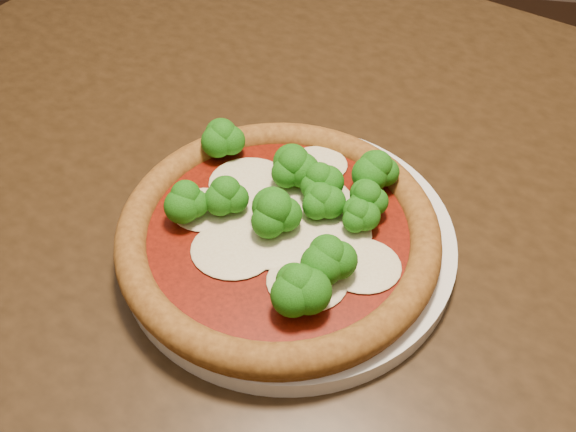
# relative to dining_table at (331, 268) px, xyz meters

# --- Properties ---
(dining_table) EXTENTS (1.39, 1.27, 0.75)m
(dining_table) POSITION_rel_dining_table_xyz_m (0.00, 0.00, 0.00)
(dining_table) COLOR black
(dining_table) RESTS_ON floor
(plate) EXTENTS (0.29, 0.29, 0.02)m
(plate) POSITION_rel_dining_table_xyz_m (-0.04, -0.06, 0.11)
(plate) COLOR silver
(plate) RESTS_ON dining_table
(pizza) EXTENTS (0.27, 0.27, 0.06)m
(pizza) POSITION_rel_dining_table_xyz_m (-0.04, -0.07, 0.13)
(pizza) COLOR brown
(pizza) RESTS_ON plate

